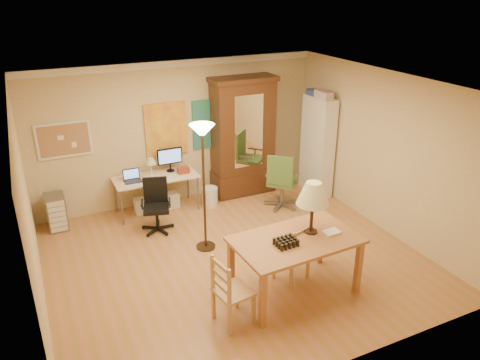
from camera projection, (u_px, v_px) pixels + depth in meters
name	position (u px, v px, depth m)	size (l,w,h in m)	color
floor	(234.00, 258.00, 7.30)	(5.50, 5.50, 0.00)	#A6773B
crown_molding	(176.00, 63.00, 8.31)	(5.50, 0.08, 0.12)	white
corkboard	(64.00, 140.00, 7.96)	(0.90, 0.04, 0.62)	#9D744A
art_panel_left	(166.00, 129.00, 8.69)	(0.80, 0.04, 1.00)	yellow
art_panel_right	(211.00, 124.00, 9.04)	(0.75, 0.04, 0.95)	teal
dining_table	(302.00, 226.00, 6.21)	(1.72, 1.09, 1.57)	#955730
ladder_chair_back	(293.00, 254.00, 6.64)	(0.51, 0.50, 0.89)	tan
ladder_chair_left	(231.00, 293.00, 5.78)	(0.48, 0.49, 0.94)	tan
torchiere_lamp	(203.00, 151.00, 6.95)	(0.38, 0.38, 2.07)	#3C2718
computer_desk	(158.00, 189.00, 8.70)	(1.52, 0.66, 1.15)	beige
office_chair_black	(157.00, 217.00, 8.05)	(0.57, 0.57, 0.92)	black
office_chair_green	(281.00, 193.00, 8.86)	(0.70, 0.70, 1.09)	slate
drawer_cart	(57.00, 212.00, 8.06)	(0.32, 0.38, 0.64)	slate
armoire	(243.00, 144.00, 9.24)	(1.28, 0.61, 2.35)	#3C1910
bookshelf	(317.00, 146.00, 9.24)	(0.29, 0.79, 1.97)	white
wastebin	(210.00, 197.00, 8.95)	(0.30, 0.30, 0.38)	silver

